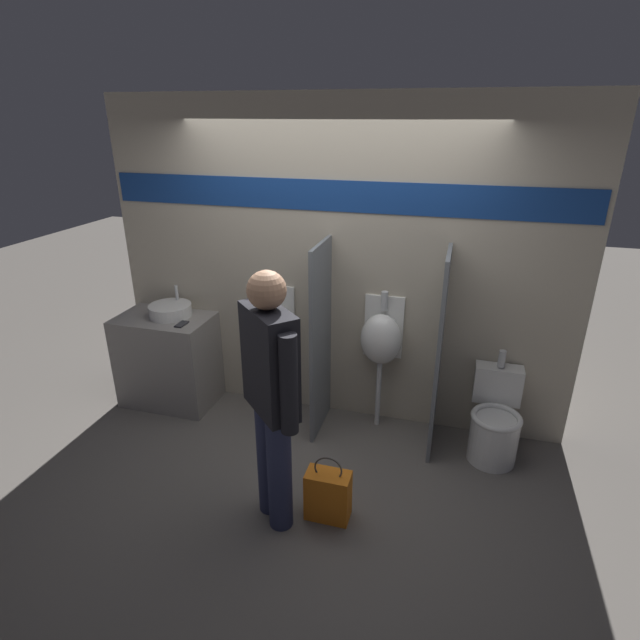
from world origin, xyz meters
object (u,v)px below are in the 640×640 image
Objects in this scene: urinal_near_counter at (273,327)px; shopping_bag at (328,495)px; cell_phone at (182,324)px; urinal_far at (381,339)px; toilet at (495,423)px; person_in_vest at (271,393)px; sink_basin at (170,310)px.

urinal_near_counter is 2.48× the size of shopping_bag.
urinal_far reaches higher than cell_phone.
urinal_far is at bearing 8.58° from cell_phone.
toilet is at bearing 42.96° from shopping_bag.
person_in_vest is at bearing -142.47° from toilet.
cell_phone is at bearing -171.42° from urinal_far.
urinal_near_counter is 0.70× the size of person_in_vest.
person_in_vest is at bearing -39.81° from cell_phone.
urinal_near_counter is at bearing 180.00° from urinal_far.
sink_basin is at bearing -174.28° from urinal_near_counter.
toilet reaches higher than shopping_bag.
urinal_near_counter is (0.95, 0.09, -0.09)m from sink_basin.
cell_phone is 0.08× the size of person_in_vest.
urinal_near_counter is 1.00× the size of urinal_far.
sink_basin is 0.77× the size of shopping_bag.
toilet is at bearing -5.43° from urinal_near_counter.
urinal_far is at bearing 0.00° from urinal_near_counter.
cell_phone is 1.59m from person_in_vest.
toilet is (1.90, -0.18, -0.53)m from urinal_near_counter.
cell_phone is 0.12× the size of urinal_far.
toilet is at bearing 1.63° from cell_phone.
person_in_vest is at bearing -39.64° from sink_basin.
urinal_far is 0.70× the size of person_in_vest.
person_in_vest is 3.56× the size of shopping_bag.
shopping_bag is at bearing -121.60° from person_in_vest.
urinal_near_counter reaches higher than toilet.
urinal_far is 2.48× the size of shopping_bag.
sink_basin reaches higher than toilet.
person_in_vest is (1.22, -1.02, 0.10)m from cell_phone.
cell_phone is at bearing -161.01° from urinal_near_counter.
person_in_vest reaches higher than urinal_far.
urinal_near_counter reaches higher than shopping_bag.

